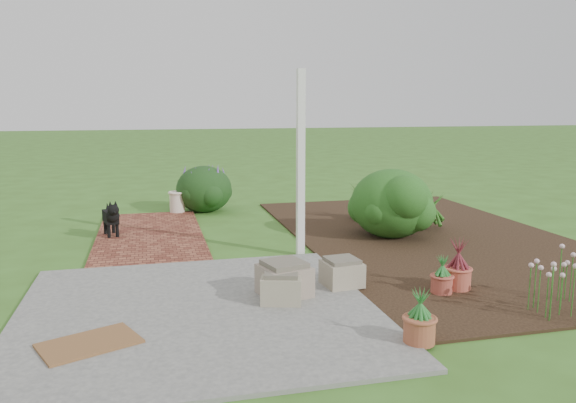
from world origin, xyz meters
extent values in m
plane|color=#355D1D|center=(0.00, 0.00, 0.00)|extent=(80.00, 80.00, 0.00)
cube|color=#595957|center=(-1.25, -1.75, 0.02)|extent=(3.50, 3.50, 0.04)
cube|color=#5D291D|center=(-1.70, 1.75, 0.02)|extent=(1.60, 3.50, 0.04)
cube|color=black|center=(2.50, 0.50, 0.01)|extent=(4.00, 7.00, 0.03)
cube|color=white|center=(0.30, 0.10, 1.25)|extent=(0.10, 0.10, 2.50)
cube|color=gray|center=(-0.39, -1.71, 0.18)|extent=(0.50, 0.50, 0.27)
cube|color=gray|center=(-0.32, -1.54, 0.20)|extent=(0.58, 0.58, 0.32)
cube|color=gray|center=(0.38, -1.38, 0.17)|extent=(0.44, 0.44, 0.27)
cube|color=brown|center=(-2.21, -2.37, 0.05)|extent=(0.92, 0.78, 0.02)
cube|color=black|center=(-2.28, 1.77, 0.33)|extent=(0.27, 0.44, 0.18)
cylinder|color=black|center=(-2.30, 1.61, 0.14)|extent=(0.05, 0.05, 0.20)
cylinder|color=black|center=(-2.18, 1.64, 0.14)|extent=(0.05, 0.05, 0.20)
cylinder|color=black|center=(-2.37, 1.90, 0.14)|extent=(0.05, 0.05, 0.20)
cylinder|color=black|center=(-2.25, 1.93, 0.14)|extent=(0.05, 0.05, 0.20)
sphere|color=black|center=(-2.22, 1.53, 0.48)|extent=(0.17, 0.17, 0.17)
cone|color=black|center=(-2.33, 1.98, 0.46)|extent=(0.10, 0.14, 0.15)
cylinder|color=beige|center=(-1.19, 3.48, 0.23)|extent=(0.31, 0.31, 0.38)
ellipsoid|color=#12370E|center=(1.93, 0.77, 0.57)|extent=(1.34, 1.34, 1.07)
cylinder|color=#AD4D3A|center=(1.60, -1.76, 0.15)|extent=(0.39, 0.39, 0.24)
cylinder|color=#9F4436|center=(1.36, -1.85, 0.13)|extent=(0.23, 0.23, 0.19)
cylinder|color=#964E32|center=(0.52, -2.98, 0.14)|extent=(0.34, 0.34, 0.23)
ellipsoid|color=black|center=(-0.66, 3.64, 0.45)|extent=(1.38, 1.38, 0.91)
camera|label=1|loc=(-1.65, -7.10, 2.05)|focal=35.00mm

